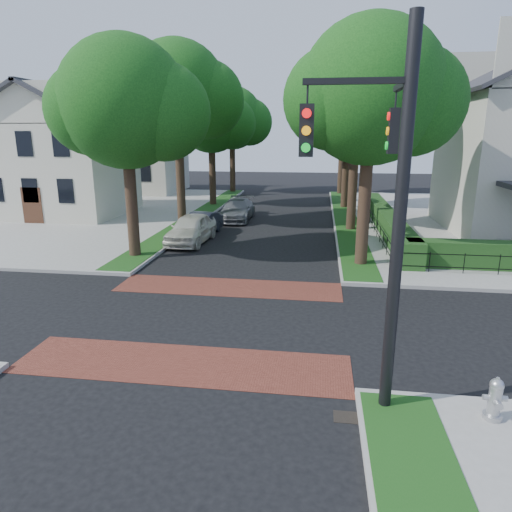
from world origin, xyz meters
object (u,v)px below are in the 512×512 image
(parked_car_middle, at_px, (200,224))
(parked_car_rear, at_px, (237,210))
(traffic_signal, at_px, (389,199))
(fire_hydrant, at_px, (495,399))
(parked_car_front, at_px, (191,229))

(parked_car_middle, bearing_deg, parked_car_rear, 85.16)
(parked_car_middle, bearing_deg, traffic_signal, -54.43)
(traffic_signal, distance_m, fire_hydrant, 4.77)
(parked_car_rear, bearing_deg, parked_car_front, -100.40)
(parked_car_front, bearing_deg, traffic_signal, -57.42)
(parked_car_front, distance_m, parked_car_rear, 7.42)
(traffic_signal, distance_m, parked_car_front, 17.62)
(parked_car_middle, xyz_separation_m, fire_hydrant, (10.89, -17.39, -0.06))
(traffic_signal, relative_size, parked_car_rear, 1.56)
(parked_car_front, bearing_deg, fire_hydrant, -51.68)
(parked_car_front, bearing_deg, parked_car_middle, 92.99)
(traffic_signal, distance_m, parked_car_middle, 19.39)
(traffic_signal, bearing_deg, fire_hydrant, -10.11)
(traffic_signal, relative_size, fire_hydrant, 8.26)
(parked_car_rear, xyz_separation_m, fire_hydrant, (9.59, -22.67, -0.13))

